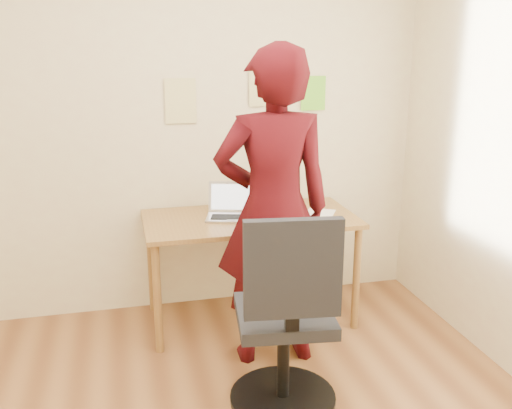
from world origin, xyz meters
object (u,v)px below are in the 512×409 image
object	(u,v)px
phone	(280,224)
office_chair	(286,328)
desk	(250,229)
laptop	(230,209)
person	(273,210)

from	to	relation	value
phone	office_chair	world-z (taller)	office_chair
desk	laptop	distance (m)	0.19
office_chair	person	world-z (taller)	person
phone	person	world-z (taller)	person
laptop	phone	size ratio (longest dim) A/B	2.84
desk	office_chair	bearing A→B (deg)	-93.09
phone	office_chair	size ratio (longest dim) A/B	0.12
office_chair	person	bearing A→B (deg)	89.19
laptop	office_chair	distance (m)	1.13
laptop	office_chair	world-z (taller)	office_chair
phone	office_chair	xyz separation A→B (m)	(-0.20, -0.83, -0.28)
desk	person	bearing A→B (deg)	-87.88
desk	laptop	world-z (taller)	laptop
office_chair	person	xyz separation A→B (m)	(0.07, 0.53, 0.47)
phone	office_chair	bearing A→B (deg)	-112.84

